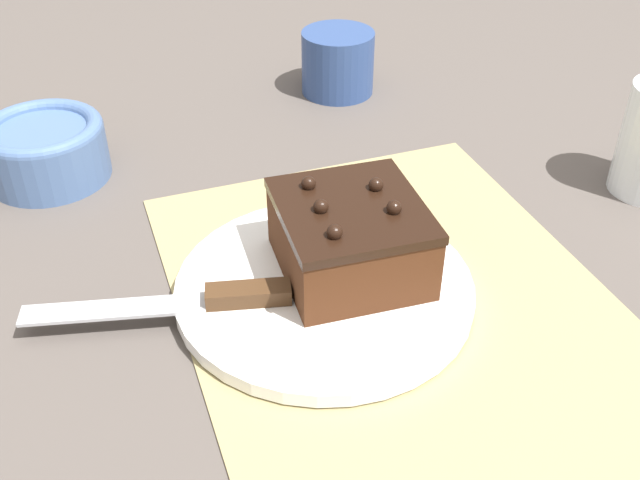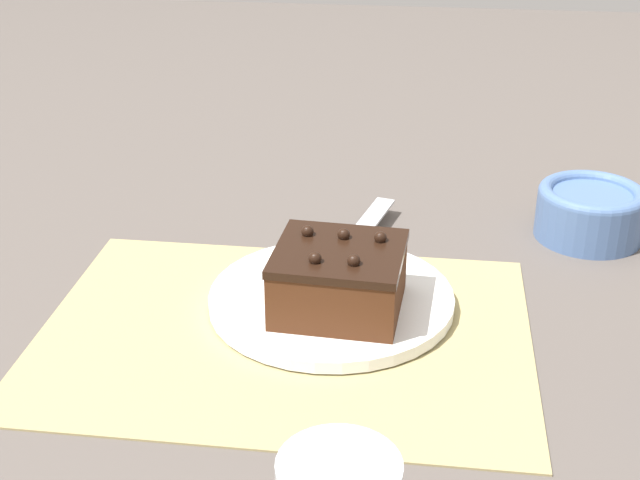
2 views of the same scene
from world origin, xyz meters
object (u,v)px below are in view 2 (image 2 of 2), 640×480
(cake_plate, at_px, (331,299))
(small_bowl, at_px, (590,211))
(chocolate_cake, at_px, (339,278))
(serving_knife, at_px, (348,245))

(cake_plate, height_order, small_bowl, small_bowl)
(chocolate_cake, distance_m, serving_knife, 0.13)
(cake_plate, bearing_deg, small_bowl, 35.79)
(chocolate_cake, xyz_separation_m, serving_knife, (-0.00, 0.12, -0.03))
(serving_knife, xyz_separation_m, small_bowl, (0.27, 0.10, 0.01))
(small_bowl, bearing_deg, serving_knife, -159.46)
(chocolate_cake, bearing_deg, small_bowl, 40.27)
(cake_plate, bearing_deg, chocolate_cake, -68.69)
(cake_plate, xyz_separation_m, serving_knife, (0.01, 0.10, 0.01))
(chocolate_cake, xyz_separation_m, small_bowl, (0.26, 0.22, -0.01))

